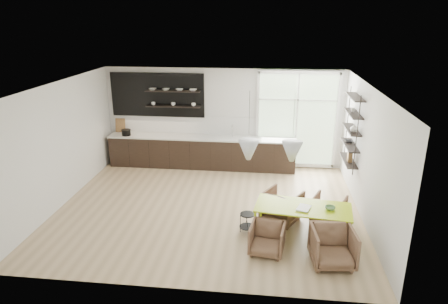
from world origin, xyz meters
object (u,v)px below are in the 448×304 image
armchair_back_right (329,210)px  wire_stool (247,220)px  armchair_front_left (267,239)px  armchair_back_left (282,206)px  armchair_front_right (333,247)px  dining_table (303,209)px

armchair_back_right → wire_stool: bearing=41.9°
armchair_front_left → wire_stool: size_ratio=1.58×
armchair_back_right → wire_stool: (-1.75, -0.61, -0.04)m
armchair_back_left → armchair_back_right: armchair_back_left is taller
armchair_back_right → armchair_front_left: size_ratio=1.03×
armchair_front_right → armchair_front_left: bearing=163.2°
dining_table → armchair_front_left: (-0.70, -0.65, -0.35)m
armchair_back_left → armchair_back_right: 1.02m
armchair_front_left → wire_stool: (-0.42, 0.74, -0.03)m
dining_table → armchair_back_right: size_ratio=2.95×
wire_stool → armchair_front_right: bearing=-31.2°
dining_table → armchair_front_right: bearing=-53.7°
armchair_back_left → armchair_front_right: bearing=148.5°
armchair_back_right → armchair_front_right: size_ratio=0.87×
dining_table → armchair_back_right: bearing=55.8°
dining_table → wire_stool: (-1.12, 0.09, -0.38)m
armchair_back_left → armchair_back_right: (1.02, 0.03, -0.04)m
dining_table → armchair_back_right: 1.00m
armchair_front_left → armchair_front_right: bearing=-3.0°
armchair_front_right → wire_stool: size_ratio=1.88×
armchair_back_right → wire_stool: armchair_back_right is taller
dining_table → armchair_back_left: (-0.39, 0.67, -0.29)m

